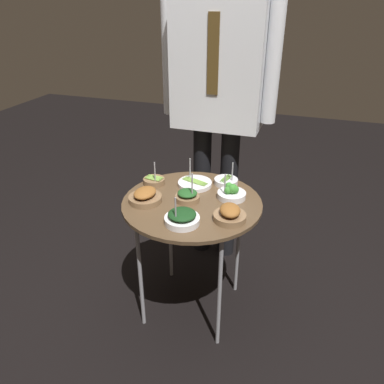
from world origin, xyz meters
TOP-DOWN VIEW (x-y plane):
  - ground_plane at (0.00, 0.00)m, footprint 8.00×8.00m
  - serving_cart at (0.00, 0.00)m, footprint 0.68×0.68m
  - bowl_spinach_mid_left at (-0.02, -0.00)m, footprint 0.12×0.12m
  - bowl_roast_front_left at (0.21, -0.11)m, footprint 0.15×0.15m
  - bowl_broccoli_front_center at (0.17, 0.09)m, footprint 0.14×0.14m
  - bowl_spinach_far_rim at (0.02, -0.20)m, footprint 0.16×0.16m
  - bowl_asparagus_front_right at (-0.25, 0.11)m, footprint 0.11×0.11m
  - bowl_asparagus_center at (-0.04, 0.16)m, footprint 0.18×0.18m
  - bowl_asparagus_mid_right at (0.11, 0.23)m, footprint 0.12×0.12m
  - bowl_roast_near_rim at (-0.21, -0.07)m, footprint 0.16×0.16m
  - waiter_figure at (-0.03, 0.55)m, footprint 0.66×0.25m

SIDE VIEW (x-z plane):
  - ground_plane at x=0.00m, z-range 0.00..0.00m
  - serving_cart at x=0.00m, z-range 0.29..0.97m
  - bowl_asparagus_center at x=-0.04m, z-range 0.62..0.75m
  - bowl_asparagus_mid_right at x=0.11m, z-range 0.63..0.76m
  - bowl_asparagus_front_right at x=-0.25m, z-range 0.63..0.76m
  - bowl_spinach_mid_left at x=-0.02m, z-range 0.62..0.78m
  - bowl_spinach_far_rim at x=0.02m, z-range 0.63..0.77m
  - bowl_roast_near_rim at x=-0.21m, z-range 0.67..0.74m
  - bowl_broccoli_front_center at x=0.17m, z-range 0.64..0.77m
  - bowl_roast_front_left at x=0.21m, z-range 0.67..0.74m
  - waiter_figure at x=-0.03m, z-range 0.24..2.02m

